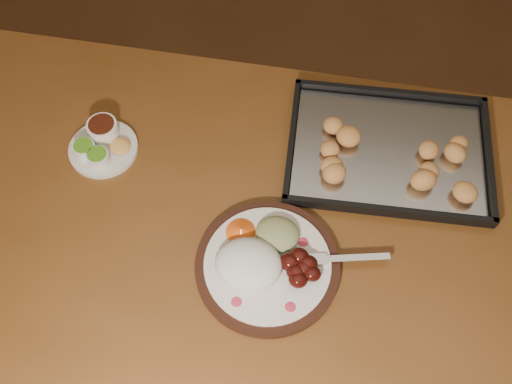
# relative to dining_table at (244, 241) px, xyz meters

# --- Properties ---
(ground) EXTENTS (4.00, 4.00, 0.00)m
(ground) POSITION_rel_dining_table_xyz_m (0.21, 0.22, -0.65)
(ground) COLOR brown
(ground) RESTS_ON ground
(dining_table) EXTENTS (1.50, 0.90, 0.75)m
(dining_table) POSITION_rel_dining_table_xyz_m (0.00, 0.00, 0.00)
(dining_table) COLOR brown
(dining_table) RESTS_ON ground
(dinner_plate) EXTENTS (0.39, 0.30, 0.07)m
(dinner_plate) POSITION_rel_dining_table_xyz_m (0.06, -0.09, 0.12)
(dinner_plate) COLOR black
(dinner_plate) RESTS_ON dining_table
(condiment_saucer) EXTENTS (0.16, 0.16, 0.05)m
(condiment_saucer) POSITION_rel_dining_table_xyz_m (-0.35, 0.13, 0.12)
(condiment_saucer) COLOR beige
(condiment_saucer) RESTS_ON dining_table
(baking_tray) EXTENTS (0.48, 0.36, 0.05)m
(baking_tray) POSITION_rel_dining_table_xyz_m (0.29, 0.24, 0.11)
(baking_tray) COLOR black
(baking_tray) RESTS_ON dining_table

